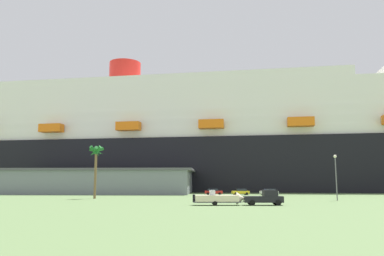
# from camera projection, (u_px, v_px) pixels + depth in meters

# --- Properties ---
(ground_plane) EXTENTS (600.00, 600.00, 0.00)m
(ground_plane) POSITION_uv_depth(u_px,v_px,m) (225.00, 194.00, 107.67)
(ground_plane) COLOR #567042
(cruise_ship) EXTENTS (283.54, 59.28, 57.60)m
(cruise_ship) POSITION_uv_depth(u_px,v_px,m) (219.00, 145.00, 138.66)
(cruise_ship) COLOR black
(cruise_ship) RESTS_ON ground_plane
(terminal_building) EXTENTS (59.69, 27.21, 6.97)m
(terminal_building) POSITION_uv_depth(u_px,v_px,m) (93.00, 181.00, 110.94)
(terminal_building) COLOR slate
(terminal_building) RESTS_ON ground_plane
(pickup_truck) EXTENTS (5.75, 2.66, 2.20)m
(pickup_truck) POSITION_uv_depth(u_px,v_px,m) (265.00, 198.00, 55.61)
(pickup_truck) COLOR black
(pickup_truck) RESTS_ON ground_plane
(small_boat_on_trailer) EXTENTS (8.68, 2.55, 2.15)m
(small_boat_on_trailer) POSITION_uv_depth(u_px,v_px,m) (222.00, 199.00, 55.50)
(small_boat_on_trailer) COLOR #595960
(small_boat_on_trailer) RESTS_ON ground_plane
(palm_tree) EXTENTS (3.18, 3.12, 10.81)m
(palm_tree) POSITION_uv_depth(u_px,v_px,m) (96.00, 156.00, 78.38)
(palm_tree) COLOR brown
(palm_tree) RESTS_ON ground_plane
(street_lamp) EXTENTS (0.56, 0.56, 8.32)m
(street_lamp) POSITION_uv_depth(u_px,v_px,m) (336.00, 171.00, 69.87)
(street_lamp) COLOR slate
(street_lamp) RESTS_ON ground_plane
(parked_car_white_van) EXTENTS (4.84, 2.66, 1.58)m
(parked_car_white_van) POSITION_uv_depth(u_px,v_px,m) (269.00, 192.00, 98.34)
(parked_car_white_van) COLOR white
(parked_car_white_van) RESTS_ON ground_plane
(parked_car_yellow_taxi) EXTENTS (4.69, 2.64, 1.58)m
(parked_car_yellow_taxi) POSITION_uv_depth(u_px,v_px,m) (241.00, 192.00, 98.87)
(parked_car_yellow_taxi) COLOR yellow
(parked_car_yellow_taxi) RESTS_ON ground_plane
(parked_car_green_wagon) EXTENTS (4.81, 2.50, 1.58)m
(parked_car_green_wagon) POSITION_uv_depth(u_px,v_px,m) (62.00, 191.00, 100.65)
(parked_car_green_wagon) COLOR #2D723F
(parked_car_green_wagon) RESTS_ON ground_plane
(parked_car_red_hatchback) EXTENTS (4.68, 2.14, 1.58)m
(parked_car_red_hatchback) POSITION_uv_depth(u_px,v_px,m) (213.00, 192.00, 98.79)
(parked_car_red_hatchback) COLOR red
(parked_car_red_hatchback) RESTS_ON ground_plane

